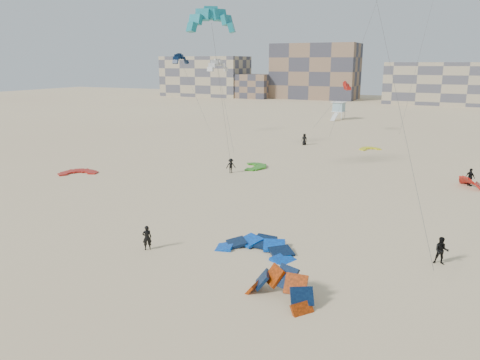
% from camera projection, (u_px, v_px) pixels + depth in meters
% --- Properties ---
extents(ground, '(320.00, 320.00, 0.00)m').
position_uv_depth(ground, '(162.00, 262.00, 28.94)').
color(ground, beige).
rests_on(ground, ground).
extents(kite_ground_blue, '(5.19, 5.44, 1.97)m').
position_uv_depth(kite_ground_blue, '(257.00, 251.00, 30.67)').
color(kite_ground_blue, '#0063F6').
rests_on(kite_ground_blue, ground).
extents(kite_ground_orange, '(5.03, 4.98, 3.96)m').
position_uv_depth(kite_ground_orange, '(279.00, 299.00, 24.39)').
color(kite_ground_orange, '#DF4009').
rests_on(kite_ground_orange, ground).
extents(kite_ground_red, '(5.33, 5.37, 0.64)m').
position_uv_depth(kite_ground_red, '(78.00, 173.00, 52.02)').
color(kite_ground_red, '#B22017').
rests_on(kite_ground_red, ground).
extents(kite_ground_green, '(4.99, 4.85, 0.65)m').
position_uv_depth(kite_ground_green, '(255.00, 167.00, 55.07)').
color(kite_ground_green, green).
rests_on(kite_ground_green, ground).
extents(kite_ground_red_far, '(4.49, 4.47, 3.13)m').
position_uv_depth(kite_ground_red_far, '(472.00, 187.00, 46.20)').
color(kite_ground_red_far, '#B22017').
rests_on(kite_ground_red_far, ground).
extents(kite_ground_yellow, '(4.05, 4.08, 0.68)m').
position_uv_depth(kite_ground_yellow, '(370.00, 149.00, 66.24)').
color(kite_ground_yellow, '#FCFE1B').
rests_on(kite_ground_yellow, ground).
extents(kitesurfer_main, '(0.72, 0.70, 1.66)m').
position_uv_depth(kitesurfer_main, '(147.00, 238.00, 30.70)').
color(kitesurfer_main, black).
rests_on(kitesurfer_main, ground).
extents(kitesurfer_b, '(0.90, 0.73, 1.73)m').
position_uv_depth(kitesurfer_b, '(441.00, 251.00, 28.46)').
color(kitesurfer_b, black).
rests_on(kitesurfer_b, ground).
extents(kitesurfer_c, '(1.21, 1.12, 1.64)m').
position_uv_depth(kitesurfer_c, '(231.00, 166.00, 52.06)').
color(kitesurfer_c, black).
rests_on(kitesurfer_c, ground).
extents(kitesurfer_d, '(1.07, 1.05, 1.81)m').
position_uv_depth(kitesurfer_d, '(470.00, 177.00, 46.47)').
color(kitesurfer_d, black).
rests_on(kitesurfer_d, ground).
extents(kitesurfer_e, '(0.87, 0.60, 1.71)m').
position_uv_depth(kitesurfer_e, '(304.00, 139.00, 69.68)').
color(kitesurfer_e, black).
rests_on(kitesurfer_e, ground).
extents(kite_fly_teal_a, '(6.33, 6.96, 16.45)m').
position_uv_depth(kite_fly_teal_a, '(211.00, 23.00, 45.05)').
color(kite_fly_teal_a, teal).
rests_on(kite_fly_teal_a, ground).
extents(kite_fly_grey, '(7.35, 8.13, 11.41)m').
position_uv_depth(kite_fly_grey, '(218.00, 67.00, 63.42)').
color(kite_fly_grey, white).
rests_on(kite_fly_grey, ground).
extents(kite_fly_navy, '(6.73, 3.58, 12.61)m').
position_uv_depth(kite_fly_navy, '(180.00, 60.00, 75.39)').
color(kite_fly_navy, '#092242').
rests_on(kite_fly_navy, ground).
extents(kite_fly_red, '(6.72, 4.51, 8.29)m').
position_uv_depth(kite_fly_red, '(347.00, 86.00, 79.64)').
color(kite_fly_red, '#B22017').
rests_on(kite_fly_red, ground).
extents(lifeguard_tower_far, '(2.94, 5.33, 3.80)m').
position_uv_depth(lifeguard_tower_far, '(339.00, 111.00, 100.38)').
color(lifeguard_tower_far, white).
rests_on(lifeguard_tower_far, ground).
extents(condo_west_a, '(30.00, 15.00, 14.00)m').
position_uv_depth(condo_west_a, '(205.00, 76.00, 170.18)').
color(condo_west_a, tan).
rests_on(condo_west_a, ground).
extents(condo_west_b, '(28.00, 14.00, 18.00)m').
position_uv_depth(condo_west_b, '(315.00, 71.00, 156.65)').
color(condo_west_b, '#82654E').
rests_on(condo_west_b, ground).
extents(condo_mid, '(32.00, 16.00, 12.00)m').
position_uv_depth(condo_mid, '(443.00, 83.00, 137.32)').
color(condo_mid, tan).
rests_on(condo_mid, ground).
extents(condo_fill_left, '(12.00, 10.00, 8.00)m').
position_uv_depth(condo_fill_left, '(253.00, 86.00, 160.88)').
color(condo_fill_left, '#82654E').
rests_on(condo_fill_left, ground).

